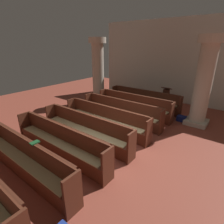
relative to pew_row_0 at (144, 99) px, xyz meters
name	(u,v)px	position (x,y,z in m)	size (l,w,h in m)	color
ground_plane	(115,145)	(0.98, -3.87, -0.49)	(19.20, 19.20, 0.00)	brown
back_wall	(181,62)	(0.98, 2.21, 1.76)	(10.00, 0.16, 4.50)	beige
pew_row_0	(144,99)	(0.00, 0.00, 0.00)	(3.82, 0.47, 0.95)	#562819
pew_row_1	(133,104)	(0.00, -1.07, 0.00)	(3.82, 0.46, 0.95)	#562819
pew_row_2	(121,111)	(0.00, -2.14, 0.00)	(3.82, 0.47, 0.95)	#562819
pew_row_3	(105,118)	(0.00, -3.21, 0.00)	(3.82, 0.46, 0.95)	#562819
pew_row_4	(85,128)	(0.00, -4.28, 0.00)	(3.82, 0.46, 0.95)	#562819
pew_row_5	(59,141)	(0.00, -5.35, 0.00)	(3.82, 0.47, 0.95)	#562819
pew_row_6	(24,158)	(0.00, -6.42, 0.00)	(3.82, 0.46, 0.95)	#562819
pillar_aisle_side	(204,81)	(2.72, -0.41, 1.34)	(0.93, 0.93, 3.53)	#B6AD9A
pillar_far_side	(98,70)	(-2.67, -0.55, 1.34)	(0.93, 0.93, 3.53)	#B6AD9A
lectern	(166,98)	(0.79, 0.95, -0.04)	(0.48, 0.45, 1.08)	#411E13
hymn_book	(35,143)	(0.30, -6.24, 0.47)	(0.14, 0.22, 0.03)	#194723
kneeler_box_navy	(182,119)	(2.13, -0.48, -0.38)	(0.37, 0.30, 0.23)	navy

